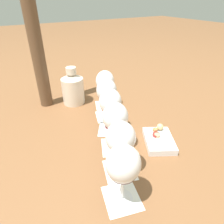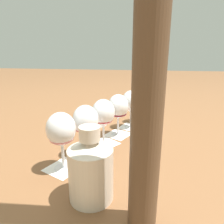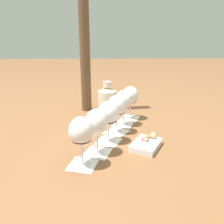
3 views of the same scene
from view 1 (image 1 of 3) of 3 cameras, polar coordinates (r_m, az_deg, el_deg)
ground_plane at (r=0.84m, az=0.18°, el=-7.56°), size 8.00×8.00×0.00m
tasting_card_0 at (r=1.08m, az=-1.87°, el=1.97°), size 0.14×0.14×0.00m
tasting_card_1 at (r=0.98m, az=-1.46°, el=-1.17°), size 0.14×0.13×0.00m
tasting_card_2 at (r=0.89m, az=-0.47°, el=-4.94°), size 0.15×0.15×0.00m
tasting_card_3 at (r=0.80m, az=0.85°, el=-9.86°), size 0.14×0.14×0.00m
tasting_card_4 at (r=0.71m, az=2.23°, el=-16.17°), size 0.14×0.13×0.00m
tasting_card_5 at (r=0.64m, az=2.84°, el=-23.35°), size 0.13×0.13×0.00m
wine_glass_0 at (r=1.03m, az=-2.00°, el=8.43°), size 0.09×0.09×0.19m
wine_glass_1 at (r=0.92m, az=-1.56°, el=5.79°), size 0.09×0.09×0.19m
wine_glass_2 at (r=0.82m, az=-0.50°, el=2.52°), size 0.09×0.09×0.19m
wine_glass_3 at (r=0.72m, az=0.93°, el=-1.84°), size 0.09×0.09×0.19m
wine_glass_4 at (r=0.62m, az=2.47°, el=-7.88°), size 0.09×0.09×0.19m
wine_glass_5 at (r=0.54m, az=3.21°, el=-15.15°), size 0.09×0.09×0.19m
ceramic_vase at (r=1.09m, az=-11.12°, el=6.75°), size 0.12×0.12×0.20m
snack_dish at (r=0.83m, az=13.24°, el=-7.71°), size 0.19×0.17×0.05m
umbrella_pole at (r=1.03m, az=-22.97°, el=27.46°), size 0.06×0.06×1.00m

